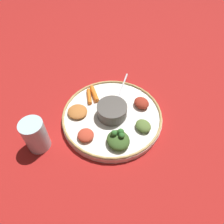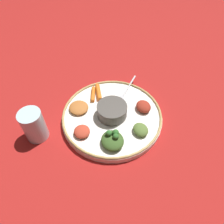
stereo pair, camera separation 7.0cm
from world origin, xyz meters
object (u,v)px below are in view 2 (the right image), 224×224
Objects in this scene: carrot_near_spoon at (98,91)px; drinking_glass at (34,127)px; spoon at (125,93)px; carrot_outer at (93,93)px; greens_pile at (113,140)px; center_bowl at (112,110)px.

carrot_near_spoon is 0.26m from drinking_glass.
spoon is at bearing 126.11° from drinking_glass.
carrot_outer is at bearing -81.81° from spoon.
greens_pile is (0.22, -0.03, 0.01)m from spoon.
carrot_near_spoon is 0.02m from carrot_outer.
spoon is at bearing 98.19° from carrot_outer.
center_bowl is 1.21× the size of carrot_outer.
carrot_near_spoon is (-0.21, -0.07, -0.01)m from greens_pile.
spoon is at bearing 93.17° from carrot_near_spoon.
drinking_glass is at bearing -68.70° from center_bowl.
spoon is at bearing 160.33° from center_bowl.
drinking_glass is (0.20, -0.27, 0.02)m from spoon.
greens_pile is 0.25m from drinking_glass.
greens_pile is at bearing 18.95° from carrot_near_spoon.
spoon is 0.12m from carrot_outer.
spoon is at bearing 173.13° from greens_pile.
greens_pile is 0.22m from carrot_outer.
carrot_near_spoon is 1.08× the size of carrot_outer.
carrot_near_spoon is at bearing -161.05° from greens_pile.
carrot_near_spoon is at bearing -149.11° from center_bowl.
spoon is 1.41× the size of drinking_glass.
carrot_near_spoon is 0.82× the size of drinking_glass.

